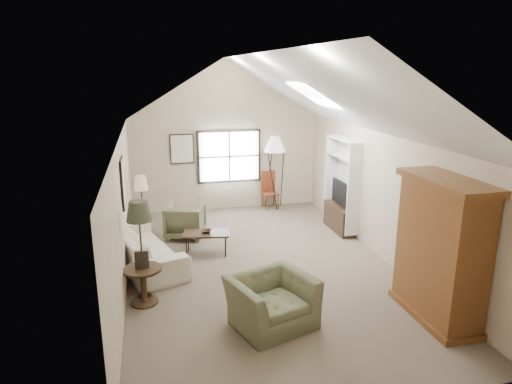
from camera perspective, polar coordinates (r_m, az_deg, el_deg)
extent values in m
cube|color=#726351|center=(8.99, 0.59, -9.30)|extent=(5.00, 8.00, 0.01)
cube|color=#BBAA8E|center=(12.35, -3.84, 3.57)|extent=(5.00, 0.01, 2.50)
cube|color=#BBAA8E|center=(5.05, 11.91, -14.47)|extent=(5.00, 0.01, 2.50)
cube|color=#BBAA8E|center=(8.34, -16.33, -2.72)|extent=(0.01, 8.00, 2.50)
cube|color=#BBAA8E|center=(9.44, 15.51, -0.59)|extent=(0.01, 8.00, 2.50)
cube|color=black|center=(12.29, -3.37, 4.47)|extent=(1.72, 0.08, 1.42)
cube|color=black|center=(8.49, -16.29, 1.11)|extent=(0.68, 0.04, 0.88)
cube|color=black|center=(12.11, -9.25, 5.34)|extent=(0.62, 0.04, 0.78)
cube|color=brown|center=(7.40, 22.09, -6.75)|extent=(0.60, 1.50, 2.20)
cube|color=white|center=(10.78, 10.70, 1.08)|extent=(0.32, 1.30, 2.10)
cube|color=#382316|center=(11.01, 10.39, -3.22)|extent=(0.34, 1.18, 0.60)
cube|color=black|center=(10.83, 10.55, -0.10)|extent=(0.05, 0.90, 0.55)
imported|color=beige|center=(9.24, -13.88, -6.65)|extent=(1.68, 2.64, 0.72)
imported|color=#626547|center=(6.97, 1.94, -13.51)|extent=(1.43, 1.34, 0.76)
imported|color=#55593E|center=(10.50, -8.83, -3.57)|extent=(1.03, 1.05, 0.77)
cube|color=#382817|center=(9.53, -6.21, -6.38)|extent=(1.00, 0.67, 0.47)
imported|color=#342415|center=(9.44, -6.26, -4.89)|extent=(0.26, 0.26, 0.05)
cylinder|color=#352315|center=(7.79, -13.88, -11.29)|extent=(0.78, 0.78, 0.62)
cube|color=brown|center=(12.48, 1.81, 0.23)|extent=(0.43, 0.43, 1.02)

